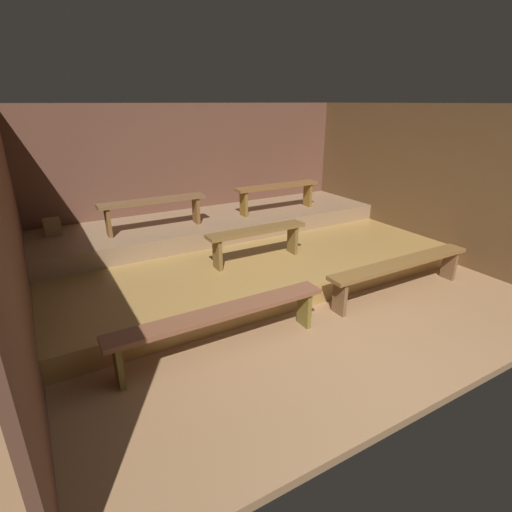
% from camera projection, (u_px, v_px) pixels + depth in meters
% --- Properties ---
extents(ground, '(6.39, 5.45, 0.08)m').
position_uv_depth(ground, '(266.00, 283.00, 5.46)').
color(ground, '#A37850').
extents(wall_back, '(6.39, 0.06, 2.27)m').
position_uv_depth(wall_back, '(197.00, 172.00, 6.93)').
color(wall_back, brown).
rests_on(wall_back, ground).
extents(wall_left, '(0.06, 5.45, 2.27)m').
position_uv_depth(wall_left, '(11.00, 234.00, 3.71)').
color(wall_left, brown).
rests_on(wall_left, ground).
extents(wall_right, '(0.06, 5.45, 2.27)m').
position_uv_depth(wall_right, '(417.00, 179.00, 6.34)').
color(wall_right, brown).
rests_on(wall_right, ground).
extents(platform_lower, '(5.59, 3.23, 0.26)m').
position_uv_depth(platform_lower, '(242.00, 255.00, 5.97)').
color(platform_lower, '#AC8344').
rests_on(platform_lower, ground).
extents(platform_middle, '(5.59, 1.44, 0.26)m').
position_uv_depth(platform_middle, '(216.00, 224.00, 6.60)').
color(platform_middle, '#997857').
rests_on(platform_middle, platform_lower).
extents(bench_floor_left, '(2.20, 0.25, 0.46)m').
position_uv_depth(bench_floor_left, '(222.00, 317.00, 3.76)').
color(bench_floor_left, brown).
rests_on(bench_floor_left, ground).
extents(bench_floor_right, '(2.20, 0.25, 0.46)m').
position_uv_depth(bench_floor_right, '(401.00, 267.00, 4.91)').
color(bench_floor_right, brown).
rests_on(bench_floor_right, ground).
extents(bench_lower_center, '(1.42, 0.25, 0.46)m').
position_uv_depth(bench_lower_center, '(257.00, 236.00, 5.30)').
color(bench_lower_center, brown).
rests_on(bench_lower_center, platform_lower).
extents(bench_middle_left, '(1.55, 0.25, 0.46)m').
position_uv_depth(bench_middle_left, '(153.00, 206.00, 5.76)').
color(bench_middle_left, brown).
rests_on(bench_middle_left, platform_middle).
extents(bench_middle_right, '(1.55, 0.25, 0.46)m').
position_uv_depth(bench_middle_right, '(277.00, 190.00, 6.76)').
color(bench_middle_right, brown).
rests_on(bench_middle_right, platform_middle).
extents(wooden_crate_middle, '(0.22, 0.22, 0.22)m').
position_uv_depth(wooden_crate_middle, '(52.00, 227.00, 5.64)').
color(wooden_crate_middle, olive).
rests_on(wooden_crate_middle, platform_middle).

